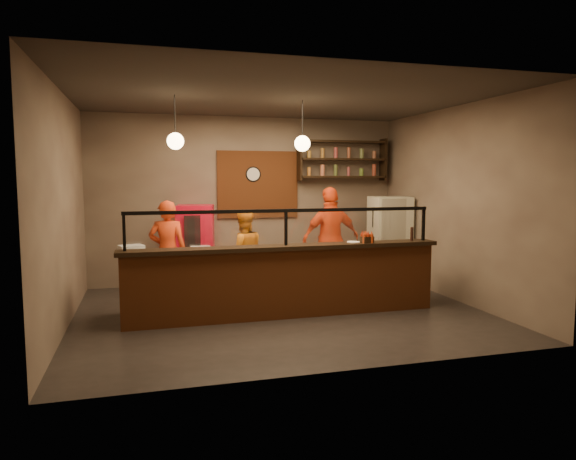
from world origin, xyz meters
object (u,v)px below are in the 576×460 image
object	(u,v)px
wall_clock	(253,174)
condiment_caddy	(367,240)
cook_right	(331,239)
pizza_dough	(267,250)
cook_left	(168,251)
cook_mid	(243,254)
red_cooler	(196,246)
fridge	(389,240)
pepper_mill	(412,234)

from	to	relation	value
wall_clock	condiment_caddy	distance (m)	3.20
cook_right	pizza_dough	distance (m)	1.71
wall_clock	cook_left	world-z (taller)	wall_clock
cook_left	condiment_caddy	xyz separation A→B (m)	(2.85, -1.53, 0.27)
cook_mid	red_cooler	bearing A→B (deg)	-59.13
wall_clock	condiment_caddy	bearing A→B (deg)	-68.00
wall_clock	fridge	bearing A→B (deg)	-19.33
pepper_mill	wall_clock	bearing A→B (deg)	124.82
wall_clock	pizza_dough	bearing A→B (deg)	-96.16
cook_mid	fridge	distance (m)	2.99
pizza_dough	condiment_caddy	distance (m)	1.55
wall_clock	cook_right	bearing A→B (deg)	-44.67
red_cooler	pepper_mill	distance (m)	3.95
cook_left	pizza_dough	distance (m)	1.70
pepper_mill	cook_left	bearing A→B (deg)	157.92
condiment_caddy	pepper_mill	distance (m)	0.79
cook_right	pizza_dough	bearing A→B (deg)	28.86
cook_right	condiment_caddy	distance (m)	1.66
fridge	red_cooler	size ratio (longest dim) A/B	1.09
wall_clock	cook_right	xyz separation A→B (m)	(1.19, -1.17, -1.17)
red_cooler	condiment_caddy	bearing A→B (deg)	-37.07
cook_left	cook_mid	distance (m)	1.26
cook_left	condiment_caddy	distance (m)	3.24
cook_mid	pepper_mill	size ratio (longest dim) A/B	7.09
cook_left	fridge	size ratio (longest dim) A/B	1.00
cook_mid	pizza_dough	size ratio (longest dim) A/B	2.78
condiment_caddy	pepper_mill	xyz separation A→B (m)	(0.78, 0.06, 0.06)
red_cooler	pizza_dough	xyz separation A→B (m)	(0.92, -1.82, 0.14)
cook_mid	red_cooler	xyz separation A→B (m)	(-0.70, 1.02, 0.02)
cook_right	fridge	bearing A→B (deg)	-172.52
cook_right	pizza_dough	size ratio (longest dim) A/B	3.47
wall_clock	cook_left	size ratio (longest dim) A/B	0.18
cook_left	cook_mid	size ratio (longest dim) A/B	1.12
cook_mid	wall_clock	bearing A→B (deg)	-112.37
pepper_mill	fridge	bearing A→B (deg)	72.94
cook_right	pizza_dough	xyz separation A→B (m)	(-1.42, -0.96, -0.03)
fridge	pepper_mill	world-z (taller)	fridge
fridge	pizza_dough	xyz separation A→B (m)	(-2.73, -1.26, 0.07)
cook_mid	condiment_caddy	xyz separation A→B (m)	(1.59, -1.49, 0.36)
cook_mid	red_cooler	distance (m)	1.24
cook_mid	cook_right	size ratio (longest dim) A/B	0.80
cook_right	pepper_mill	bearing A→B (deg)	109.57
wall_clock	cook_right	world-z (taller)	wall_clock
red_cooler	pepper_mill	world-z (taller)	red_cooler
red_cooler	pizza_dough	distance (m)	2.05
cook_right	red_cooler	xyz separation A→B (m)	(-2.34, 0.86, -0.17)
pizza_dough	wall_clock	bearing A→B (deg)	83.84
fridge	red_cooler	world-z (taller)	fridge
cook_mid	cook_right	world-z (taller)	cook_right
condiment_caddy	pepper_mill	size ratio (longest dim) A/B	0.82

